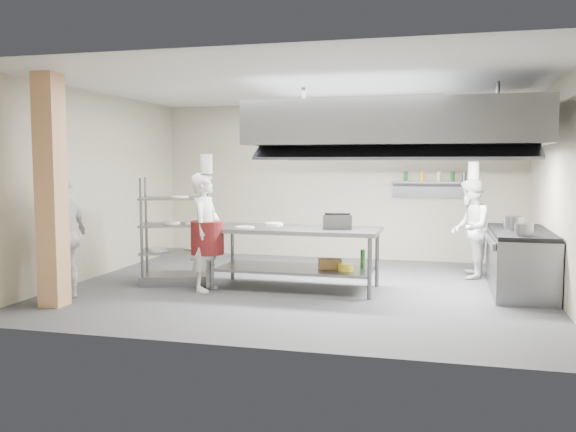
% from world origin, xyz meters
% --- Properties ---
extents(floor, '(7.00, 7.00, 0.00)m').
position_xyz_m(floor, '(0.00, 0.00, 0.00)').
color(floor, '#2F2F32').
rests_on(floor, ground).
extents(ceiling, '(7.00, 7.00, 0.00)m').
position_xyz_m(ceiling, '(0.00, 0.00, 3.00)').
color(ceiling, silver).
rests_on(ceiling, wall_back).
extents(wall_back, '(7.00, 0.00, 7.00)m').
position_xyz_m(wall_back, '(0.00, 3.00, 1.50)').
color(wall_back, tan).
rests_on(wall_back, ground).
extents(wall_left, '(0.00, 6.00, 6.00)m').
position_xyz_m(wall_left, '(-3.50, 0.00, 1.50)').
color(wall_left, tan).
rests_on(wall_left, ground).
extents(wall_right, '(0.00, 6.00, 6.00)m').
position_xyz_m(wall_right, '(3.50, 0.00, 1.50)').
color(wall_right, tan).
rests_on(wall_right, ground).
extents(column, '(0.30, 0.30, 3.00)m').
position_xyz_m(column, '(-2.90, -1.90, 1.50)').
color(column, tan).
rests_on(column, floor).
extents(exhaust_hood, '(4.00, 2.50, 0.60)m').
position_xyz_m(exhaust_hood, '(1.30, 0.40, 2.40)').
color(exhaust_hood, slate).
rests_on(exhaust_hood, ceiling).
extents(hood_strip_a, '(1.60, 0.12, 0.04)m').
position_xyz_m(hood_strip_a, '(0.40, 0.40, 2.08)').
color(hood_strip_a, white).
rests_on(hood_strip_a, exhaust_hood).
extents(hood_strip_b, '(1.60, 0.12, 0.04)m').
position_xyz_m(hood_strip_b, '(2.20, 0.40, 2.08)').
color(hood_strip_b, white).
rests_on(hood_strip_b, exhaust_hood).
extents(wall_shelf, '(1.50, 0.28, 0.04)m').
position_xyz_m(wall_shelf, '(1.80, 2.84, 1.50)').
color(wall_shelf, slate).
rests_on(wall_shelf, wall_back).
extents(island, '(2.47, 1.05, 0.91)m').
position_xyz_m(island, '(-0.11, -0.07, 0.46)').
color(island, gray).
rests_on(island, floor).
extents(island_worktop, '(2.47, 1.05, 0.06)m').
position_xyz_m(island_worktop, '(-0.11, -0.07, 0.88)').
color(island_worktop, slate).
rests_on(island_worktop, island).
extents(island_undershelf, '(2.27, 0.95, 0.04)m').
position_xyz_m(island_undershelf, '(-0.11, -0.07, 0.30)').
color(island_undershelf, slate).
rests_on(island_undershelf, island).
extents(pass_rack, '(1.24, 0.97, 1.64)m').
position_xyz_m(pass_rack, '(-1.98, -0.13, 0.82)').
color(pass_rack, slate).
rests_on(pass_rack, floor).
extents(cooking_range, '(0.80, 2.00, 0.84)m').
position_xyz_m(cooking_range, '(3.08, 0.50, 0.42)').
color(cooking_range, slate).
rests_on(cooking_range, floor).
extents(range_top, '(0.78, 1.96, 0.06)m').
position_xyz_m(range_top, '(3.08, 0.50, 0.87)').
color(range_top, black).
rests_on(range_top, cooking_range).
extents(chef_head, '(0.42, 0.63, 1.71)m').
position_xyz_m(chef_head, '(-1.34, -0.51, 0.86)').
color(chef_head, white).
rests_on(chef_head, floor).
extents(chef_line, '(0.67, 0.83, 1.61)m').
position_xyz_m(chef_line, '(2.42, 1.46, 0.80)').
color(chef_line, silver).
rests_on(chef_line, floor).
extents(chef_plating, '(0.52, 1.06, 1.75)m').
position_xyz_m(chef_plating, '(-3.00, -1.50, 0.88)').
color(chef_plating, silver).
rests_on(chef_plating, floor).
extents(griddle, '(0.47, 0.39, 0.20)m').
position_xyz_m(griddle, '(0.50, 0.01, 1.01)').
color(griddle, slate).
rests_on(griddle, island_worktop).
extents(wicker_basket, '(0.38, 0.31, 0.14)m').
position_xyz_m(wicker_basket, '(0.40, -0.05, 0.39)').
color(wicker_basket, brown).
rests_on(wicker_basket, island_undershelf).
extents(stockpot, '(0.28, 0.28, 0.19)m').
position_xyz_m(stockpot, '(2.98, 0.53, 1.00)').
color(stockpot, gray).
rests_on(stockpot, range_top).
extents(plate_stack, '(0.28, 0.28, 0.05)m').
position_xyz_m(plate_stack, '(-1.98, -0.13, 0.53)').
color(plate_stack, white).
rests_on(plate_stack, pass_rack).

